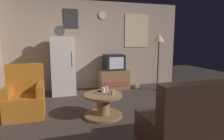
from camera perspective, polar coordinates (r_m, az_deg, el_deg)
name	(u,v)px	position (r m, az deg, el deg)	size (l,w,h in m)	color
ground_plane	(126,117)	(3.77, 4.06, -13.39)	(12.00, 12.00, 0.00)	#3D332D
wall_with_art	(97,45)	(5.85, -4.49, 7.21)	(5.20, 0.12, 2.51)	tan
fridge	(63,66)	(5.28, -14.09, 1.27)	(0.60, 0.62, 1.77)	silver
tv_stand	(113,79)	(5.72, 0.43, -2.70)	(0.84, 0.53, 0.56)	#8E6642
crt_tv	(114,62)	(5.64, 0.54, 2.31)	(0.54, 0.51, 0.44)	black
standing_lamp	(159,42)	(5.66, 13.42, 7.92)	(0.32, 0.32, 1.59)	#332D28
coffee_table	(103,105)	(3.73, -2.62, -10.13)	(0.72, 0.72, 0.43)	#8E6642
wine_glass	(107,90)	(3.62, -1.51, -5.96)	(0.05, 0.05, 0.15)	silver
mug_ceramic_white	(103,90)	(3.77, -2.50, -5.81)	(0.08, 0.08, 0.09)	silver
mug_ceramic_tan	(112,92)	(3.61, 0.09, -6.46)	(0.08, 0.08, 0.09)	tan
remote_control	(102,91)	(3.84, -3.06, -6.08)	(0.15, 0.04, 0.02)	black
armchair	(25,98)	(4.08, -23.85, -7.41)	(0.68, 0.68, 0.96)	#B2661E
couch	(204,120)	(3.11, 25.21, -13.06)	(1.70, 0.80, 0.92)	black
book_stack	(137,86)	(5.89, 7.27, -4.66)	(0.20, 0.18, 0.11)	green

